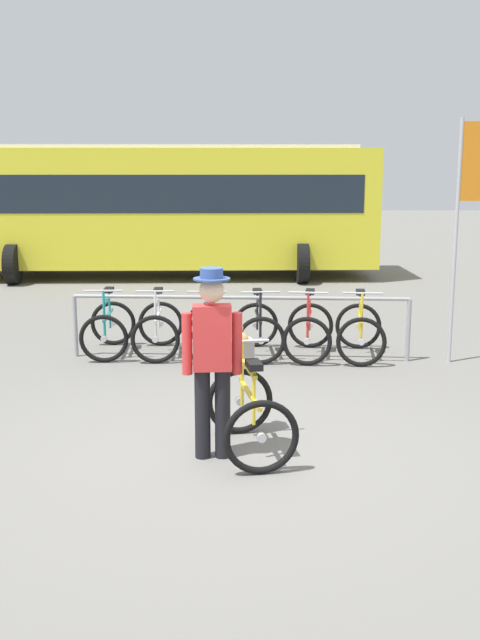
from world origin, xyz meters
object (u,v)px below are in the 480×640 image
object	(u,v)px
racked_bike_blue	(211,329)
bus_distant	(165,203)
banner_flag	(472,195)
racked_bike_teal	(112,328)
racked_bike_red	(312,330)
person_with_featured_bike	(216,355)
featured_bicycle	(251,398)
racked_bike_black	(262,330)
racked_bike_white	(162,329)
racked_bike_yellow	(363,331)

from	to	relation	value
racked_bike_blue	bus_distant	xyz separation A→B (m)	(-1.42, 7.81, 1.37)
banner_flag	racked_bike_teal	bearing A→B (deg)	174.51
racked_bike_red	person_with_featured_bike	distance (m)	3.93
featured_bicycle	person_with_featured_bike	size ratio (longest dim) A/B	0.72
person_with_featured_bike	bus_distant	xyz separation A→B (m)	(-1.62, 11.59, 0.79)
racked_bike_blue	bus_distant	distance (m)	8.06
racked_bike_blue	banner_flag	xyz separation A→B (m)	(3.40, -0.38, 1.86)
racked_bike_black	featured_bicycle	bearing A→B (deg)	-93.03
racked_bike_white	bus_distant	world-z (taller)	bus_distant
featured_bicycle	banner_flag	xyz separation A→B (m)	(2.89, 3.16, 1.74)
racked_bike_blue	person_with_featured_bike	bearing A→B (deg)	-86.96
racked_bike_teal	racked_bike_blue	distance (m)	1.40
racked_bike_red	featured_bicycle	distance (m)	3.58
racked_bike_black	bus_distant	xyz separation A→B (m)	(-2.12, 7.85, 1.37)
racked_bike_white	person_with_featured_bike	size ratio (longest dim) A/B	0.64
person_with_featured_bike	bus_distant	size ratio (longest dim) A/B	0.17
racked_bike_yellow	featured_bicycle	xyz separation A→B (m)	(-1.58, -3.43, 0.12)
racked_bike_yellow	person_with_featured_bike	distance (m)	4.16
racked_bike_red	banner_flag	bearing A→B (deg)	-8.65
racked_bike_white	racked_bike_yellow	bearing A→B (deg)	-3.21
racked_bike_blue	racked_bike_red	bearing A→B (deg)	-3.21
racked_bike_red	person_with_featured_bike	world-z (taller)	person_with_featured_bike
racked_bike_white	bus_distant	size ratio (longest dim) A/B	0.11
racked_bike_black	featured_bicycle	distance (m)	3.51
racked_bike_blue	racked_bike_yellow	world-z (taller)	same
racked_bike_red	person_with_featured_bike	xyz separation A→B (m)	(-1.20, -3.70, 0.58)
racked_bike_white	person_with_featured_bike	xyz separation A→B (m)	(0.90, -3.82, 0.58)
racked_bike_teal	person_with_featured_bike	distance (m)	4.22
racked_bike_yellow	bus_distant	size ratio (longest dim) A/B	0.12
racked_bike_black	racked_bike_yellow	xyz separation A→B (m)	(1.40, -0.08, 0.00)
racked_bike_black	racked_bike_red	size ratio (longest dim) A/B	0.98
racked_bike_teal	racked_bike_white	distance (m)	0.70
racked_bike_white	featured_bicycle	bearing A→B (deg)	-71.30
racked_bike_red	featured_bicycle	size ratio (longest dim) A/B	0.93
racked_bike_teal	racked_bike_black	distance (m)	2.10
racked_bike_blue	featured_bicycle	world-z (taller)	featured_bicycle
person_with_featured_bike	bus_distant	distance (m)	11.73
racked_bike_blue	person_with_featured_bike	world-z (taller)	person_with_featured_bike
featured_bicycle	person_with_featured_bike	bearing A→B (deg)	-142.96
racked_bike_white	banner_flag	xyz separation A→B (m)	(4.10, -0.42, 1.86)
racked_bike_blue	racked_bike_red	world-z (taller)	same
bus_distant	banner_flag	xyz separation A→B (m)	(4.82, -8.20, 0.49)
racked_bike_red	bus_distant	xyz separation A→B (m)	(-2.82, 7.89, 1.37)
racked_bike_teal	person_with_featured_bike	world-z (taller)	person_with_featured_bike
racked_bike_white	racked_bike_teal	bearing A→B (deg)	176.79
banner_flag	racked_bike_black	bearing A→B (deg)	172.75
racked_bike_teal	racked_bike_red	bearing A→B (deg)	-3.21
racked_bike_yellow	bus_distant	xyz separation A→B (m)	(-3.52, 7.93, 1.37)
featured_bicycle	banner_flag	distance (m)	4.62
racked_bike_black	racked_bike_white	bearing A→B (deg)	176.79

